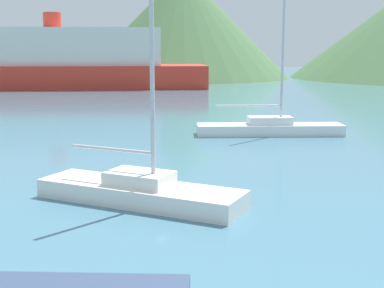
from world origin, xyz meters
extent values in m
cube|color=white|center=(-2.19, 11.66, 0.26)|extent=(5.86, 4.07, 0.51)
cube|color=white|center=(-2.19, 11.66, 0.69)|extent=(2.05, 1.77, 0.36)
cylinder|color=#BCBCC1|center=(-1.81, 11.46, 3.80)|extent=(0.12, 0.12, 6.57)
cylinder|color=#BCBCC1|center=(-2.96, 12.07, 1.41)|extent=(2.36, 1.30, 0.10)
cube|color=white|center=(3.37, 23.11, 0.26)|extent=(7.04, 1.43, 0.52)
cube|color=white|center=(3.37, 23.11, 0.71)|extent=(2.11, 1.00, 0.37)
cylinder|color=#BCBCC1|center=(3.90, 23.11, 4.19)|extent=(0.12, 0.12, 7.34)
cylinder|color=#BCBCC1|center=(2.31, 23.11, 1.42)|extent=(3.17, 0.10, 0.10)
cube|color=red|center=(-14.01, 55.25, 1.19)|extent=(32.45, 8.66, 2.39)
cube|color=silver|center=(-14.01, 55.25, 4.32)|extent=(22.76, 7.18, 3.86)
cylinder|color=red|center=(-14.01, 55.25, 7.05)|extent=(1.86, 1.86, 1.60)
cone|color=#476B42|center=(0.01, 75.40, 7.51)|extent=(30.12, 30.12, 15.02)
camera|label=1|loc=(-1.22, -2.39, 4.13)|focal=50.00mm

